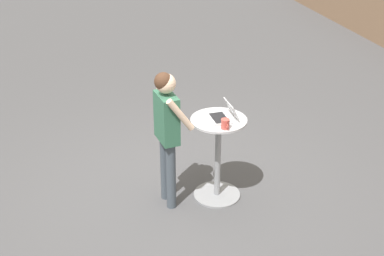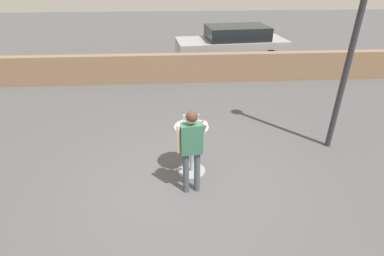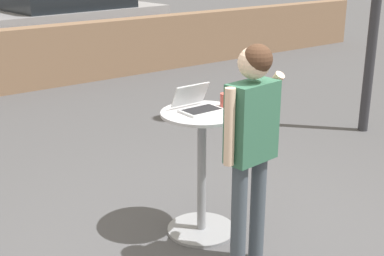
{
  "view_description": "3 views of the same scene",
  "coord_description": "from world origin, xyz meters",
  "px_view_note": "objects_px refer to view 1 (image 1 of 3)",
  "views": [
    {
      "loc": [
        5.22,
        -1.3,
        3.67
      ],
      "look_at": [
        0.24,
        0.14,
        1.0
      ],
      "focal_mm": 50.0,
      "sensor_mm": 36.0,
      "label": 1
    },
    {
      "loc": [
        -0.16,
        -4.42,
        3.65
      ],
      "look_at": [
        0.16,
        0.42,
        1.02
      ],
      "focal_mm": 28.0,
      "sensor_mm": 36.0,
      "label": 2
    },
    {
      "loc": [
        -2.24,
        -2.6,
        2.23
      ],
      "look_at": [
        -0.06,
        0.32,
        0.98
      ],
      "focal_mm": 50.0,
      "sensor_mm": 36.0,
      "label": 3
    }
  ],
  "objects_px": {
    "laptop": "(224,115)",
    "coffee_mug": "(225,124)",
    "standing_person": "(167,124)",
    "cafe_table": "(218,155)"
  },
  "relations": [
    {
      "from": "cafe_table",
      "to": "laptop",
      "type": "distance_m",
      "value": 0.51
    },
    {
      "from": "laptop",
      "to": "coffee_mug",
      "type": "bearing_deg",
      "value": -15.23
    },
    {
      "from": "coffee_mug",
      "to": "standing_person",
      "type": "xyz_separation_m",
      "value": [
        -0.27,
        -0.58,
        -0.05
      ]
    },
    {
      "from": "cafe_table",
      "to": "standing_person",
      "type": "distance_m",
      "value": 0.75
    },
    {
      "from": "laptop",
      "to": "standing_person",
      "type": "distance_m",
      "value": 0.65
    },
    {
      "from": "laptop",
      "to": "coffee_mug",
      "type": "height_order",
      "value": "laptop"
    },
    {
      "from": "cafe_table",
      "to": "standing_person",
      "type": "bearing_deg",
      "value": -93.5
    },
    {
      "from": "standing_person",
      "to": "cafe_table",
      "type": "bearing_deg",
      "value": 86.5
    },
    {
      "from": "cafe_table",
      "to": "laptop",
      "type": "xyz_separation_m",
      "value": [
        -0.0,
        0.06,
        0.5
      ]
    },
    {
      "from": "coffee_mug",
      "to": "standing_person",
      "type": "bearing_deg",
      "value": -114.8
    }
  ]
}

